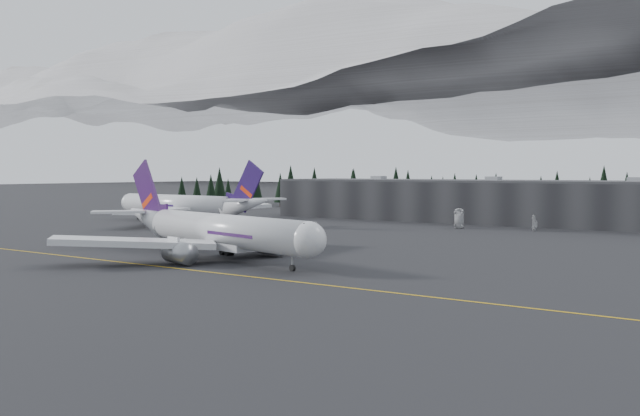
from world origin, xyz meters
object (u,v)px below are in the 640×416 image
Objects in this scene: terminal at (526,202)px; gse_vehicle_b at (535,228)px; gse_vehicle_a at (459,226)px; jet_parked at (189,206)px; jet_main at (211,230)px.

terminal reaches higher than gse_vehicle_b.
gse_vehicle_a is 1.32× the size of gse_vehicle_b.
terminal is 99.14m from jet_parked.
jet_parked is 97.83m from gse_vehicle_b.
jet_parked is 11.50× the size of gse_vehicle_a.
gse_vehicle_b is at bearing -66.07° from terminal.
gse_vehicle_a is at bearing 97.10° from jet_main.
jet_parked is at bearing -163.35° from gse_vehicle_a.
gse_vehicle_b is at bearing 8.93° from gse_vehicle_a.
jet_parked reaches higher than terminal.
terminal is 30.55m from gse_vehicle_a.
jet_main is 85.59m from jet_parked.
jet_parked is 78.54m from gse_vehicle_a.
jet_main reaches higher than terminal.
terminal is at bearing 70.55° from gse_vehicle_a.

